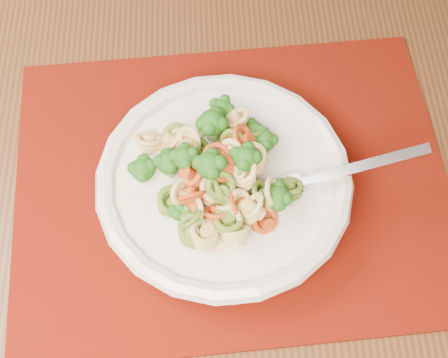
{
  "coord_description": "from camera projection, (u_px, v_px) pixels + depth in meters",
  "views": [
    {
      "loc": [
        0.36,
        0.14,
        1.36
      ],
      "look_at": [
        0.34,
        0.43,
        0.82
      ],
      "focal_mm": 50.0,
      "sensor_mm": 36.0,
      "label": 1
    }
  ],
  "objects": [
    {
      "name": "placemat",
      "position": [
        232.0,
        183.0,
        0.66
      ],
      "size": [
        0.5,
        0.42,
        0.0
      ],
      "primitive_type": "cube",
      "rotation": [
        0.0,
        0.0,
        0.16
      ],
      "color": "#5C0A03",
      "rests_on": "dining_table"
    },
    {
      "name": "pasta_broccoli_heap",
      "position": [
        224.0,
        176.0,
        0.61
      ],
      "size": [
        0.22,
        0.22,
        0.06
      ],
      "primitive_type": null,
      "color": "#EBC774",
      "rests_on": "pasta_bowl"
    },
    {
      "name": "pasta_bowl",
      "position": [
        224.0,
        184.0,
        0.62
      ],
      "size": [
        0.26,
        0.26,
        0.05
      ],
      "color": "silver",
      "rests_on": "placemat"
    },
    {
      "name": "fork",
      "position": [
        289.0,
        186.0,
        0.6
      ],
      "size": [
        0.18,
        0.06,
        0.08
      ],
      "primitive_type": null,
      "rotation": [
        0.0,
        -0.35,
        0.18
      ],
      "color": "silver",
      "rests_on": "pasta_bowl"
    },
    {
      "name": "dining_table",
      "position": [
        279.0,
        169.0,
        0.78
      ],
      "size": [
        1.62,
        1.13,
        0.78
      ],
      "rotation": [
        0.0,
        0.0,
        0.1
      ],
      "color": "#4D3115",
      "rests_on": "ground"
    }
  ]
}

